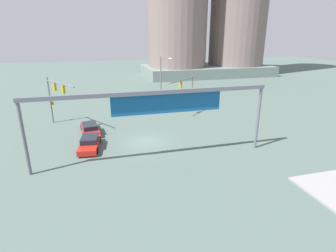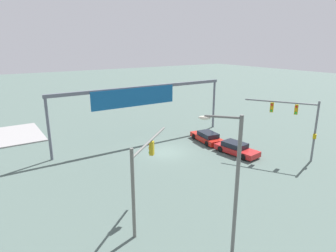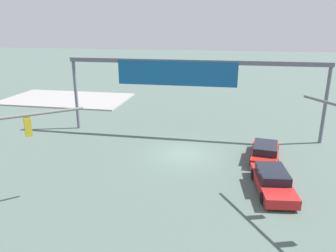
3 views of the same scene
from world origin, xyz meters
name	(u,v)px [view 1 (image 1 of 3)]	position (x,y,z in m)	size (l,w,h in m)	color
ground_plane	(145,142)	(0.00, 0.00, 0.00)	(196.75, 196.75, 0.00)	#4E625B
traffic_signal_near_corner	(55,93)	(-9.56, 8.28, 4.19)	(3.66, 6.08, 5.93)	slate
traffic_signal_opposite_side	(187,87)	(8.00, 9.56, 3.78)	(4.77, 4.12, 5.59)	slate
streetlamp_curved_arm	(162,78)	(5.56, 14.64, 4.51)	(1.60, 1.73, 7.81)	slate
overhead_sign_gantry	(158,102)	(0.41, -4.47, 5.41)	(21.46, 0.43, 6.48)	slate
sedan_car_approaching	(90,129)	(-5.77, 4.33, 0.58)	(2.30, 4.82, 1.21)	red
sedan_car_waiting_far	(90,143)	(-5.77, -0.25, 0.57)	(2.36, 4.75, 1.21)	red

